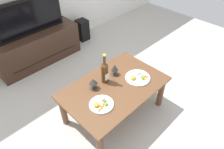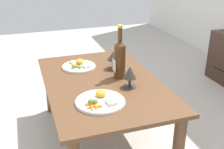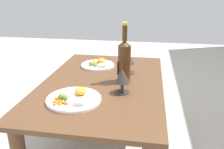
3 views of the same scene
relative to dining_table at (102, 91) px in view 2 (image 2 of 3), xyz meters
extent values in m
plane|color=#B7B2A8|center=(0.00, 0.00, -0.38)|extent=(6.40, 6.40, 0.00)
cube|color=brown|center=(0.00, 0.00, 0.07)|extent=(1.15, 0.74, 0.03)
cylinder|color=brown|center=(-0.51, -0.31, -0.16)|extent=(0.07, 0.07, 0.44)
cylinder|color=brown|center=(-0.51, 0.31, -0.16)|extent=(0.07, 0.07, 0.44)
cylinder|color=brown|center=(0.51, 0.31, -0.16)|extent=(0.07, 0.07, 0.44)
cylinder|color=#4C2D14|center=(-0.02, 0.13, 0.19)|extent=(0.08, 0.08, 0.23)
cone|color=#4C2D14|center=(-0.02, 0.13, 0.32)|extent=(0.08, 0.08, 0.04)
cylinder|color=#4C2D14|center=(-0.02, 0.13, 0.38)|extent=(0.03, 0.03, 0.09)
cylinder|color=yellow|center=(-0.02, 0.13, 0.44)|extent=(0.03, 0.03, 0.02)
cube|color=silver|center=(-0.02, 0.09, 0.17)|extent=(0.06, 0.00, 0.08)
cylinder|color=#38332D|center=(-0.18, 0.14, 0.08)|extent=(0.09, 0.09, 0.01)
cylinder|color=#38332D|center=(-0.18, 0.14, 0.12)|extent=(0.02, 0.02, 0.06)
cone|color=#38332D|center=(-0.18, 0.14, 0.18)|extent=(0.09, 0.09, 0.06)
cylinder|color=#38332D|center=(0.14, 0.14, 0.08)|extent=(0.08, 0.08, 0.01)
cylinder|color=#38332D|center=(0.14, 0.14, 0.11)|extent=(0.02, 0.02, 0.06)
cone|color=#38332D|center=(0.14, 0.14, 0.18)|extent=(0.08, 0.08, 0.08)
cylinder|color=white|center=(-0.28, -0.10, 0.08)|extent=(0.25, 0.25, 0.01)
torus|color=white|center=(-0.28, -0.10, 0.09)|extent=(0.25, 0.25, 0.01)
ellipsoid|color=orange|center=(-0.33, -0.08, 0.11)|extent=(0.06, 0.06, 0.04)
cube|color=beige|center=(-0.24, -0.05, 0.10)|extent=(0.06, 0.06, 0.02)
cylinder|color=orange|center=(-0.26, -0.11, 0.10)|extent=(0.02, 0.04, 0.01)
cylinder|color=orange|center=(-0.28, -0.12, 0.10)|extent=(0.04, 0.03, 0.01)
cylinder|color=orange|center=(-0.31, -0.12, 0.10)|extent=(0.03, 0.04, 0.01)
cylinder|color=orange|center=(-0.31, -0.13, 0.10)|extent=(0.02, 0.04, 0.01)
cylinder|color=orange|center=(-0.35, -0.14, 0.10)|extent=(0.04, 0.02, 0.01)
cylinder|color=orange|center=(-0.33, -0.14, 0.10)|extent=(0.04, 0.03, 0.01)
sphere|color=olive|center=(-0.26, -0.14, 0.11)|extent=(0.03, 0.03, 0.03)
sphere|color=olive|center=(-0.26, -0.13, 0.10)|extent=(0.03, 0.03, 0.03)
sphere|color=olive|center=(-0.24, -0.10, 0.10)|extent=(0.03, 0.03, 0.03)
sphere|color=olive|center=(-0.27, -0.14, 0.10)|extent=(0.03, 0.03, 0.03)
cylinder|color=white|center=(0.28, -0.10, 0.08)|extent=(0.29, 0.29, 0.01)
torus|color=white|center=(0.28, -0.10, 0.09)|extent=(0.28, 0.28, 0.01)
ellipsoid|color=orange|center=(0.23, -0.08, 0.11)|extent=(0.07, 0.06, 0.04)
cube|color=beige|center=(0.33, -0.05, 0.10)|extent=(0.07, 0.05, 0.02)
cylinder|color=orange|center=(0.30, -0.17, 0.10)|extent=(0.03, 0.04, 0.01)
cylinder|color=orange|center=(0.31, -0.17, 0.10)|extent=(0.02, 0.04, 0.01)
cylinder|color=orange|center=(0.34, -0.16, 0.10)|extent=(0.02, 0.04, 0.01)
cylinder|color=orange|center=(0.35, -0.16, 0.10)|extent=(0.04, 0.02, 0.01)
cylinder|color=orange|center=(0.35, -0.13, 0.10)|extent=(0.02, 0.04, 0.01)
cylinder|color=orange|center=(0.35, -0.14, 0.10)|extent=(0.04, 0.02, 0.01)
sphere|color=olive|center=(0.30, -0.16, 0.10)|extent=(0.03, 0.03, 0.03)
sphere|color=olive|center=(0.31, -0.13, 0.11)|extent=(0.03, 0.03, 0.03)
sphere|color=olive|center=(0.30, -0.15, 0.11)|extent=(0.03, 0.03, 0.03)
camera|label=1|loc=(-1.15, -1.11, 1.62)|focal=32.33mm
camera|label=2|loc=(1.64, -0.48, 0.87)|focal=45.15mm
camera|label=3|loc=(1.32, 0.28, 0.64)|focal=37.31mm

